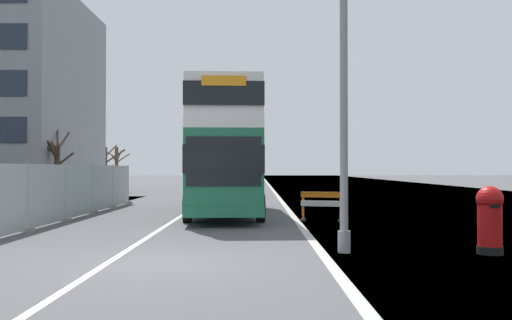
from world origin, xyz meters
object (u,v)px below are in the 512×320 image
Objects in this scene: car_oncoming_near at (241,182)px; red_pillar_postbox at (487,217)px; roadworks_barrier at (319,203)px; lamppost_foreground at (341,82)px; car_receding_mid at (233,180)px; double_decker_bus at (222,150)px.

red_pillar_postbox is at bearing -76.78° from car_oncoming_near.
lamppost_foreground is at bearing -92.76° from roadworks_barrier.
lamppost_foreground reaches higher than roadworks_barrier.
car_oncoming_near is (-2.81, 25.51, -2.89)m from lamppost_foreground.
car_oncoming_near is at bearing 103.22° from red_pillar_postbox.
car_oncoming_near reaches higher than car_receding_mid.
lamppost_foreground is at bearing -83.62° from car_receding_mid.
roadworks_barrier is 0.40× the size of car_receding_mid.
lamppost_foreground reaches higher than car_receding_mid.
lamppost_foreground is 5.25× the size of roadworks_barrier.
car_oncoming_near is at bearing 88.05° from double_decker_bus.
double_decker_bus reaches higher than red_pillar_postbox.
car_receding_mid is at bearing 96.69° from car_oncoming_near.
lamppost_foreground is 4.45m from red_pillar_postbox.
lamppost_foreground is 5.39× the size of red_pillar_postbox.
roadworks_barrier is at bearing 87.24° from lamppost_foreground.
car_receding_mid is (-6.90, 33.06, 0.15)m from red_pillar_postbox.
roadworks_barrier is (3.68, -3.18, -2.03)m from double_decker_bus.
car_oncoming_near is (-6.04, 25.72, 0.16)m from red_pillar_postbox.
lamppost_foreground is 2.03× the size of car_oncoming_near.
lamppost_foreground reaches higher than double_decker_bus.
red_pillar_postbox is 0.97× the size of roadworks_barrier.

